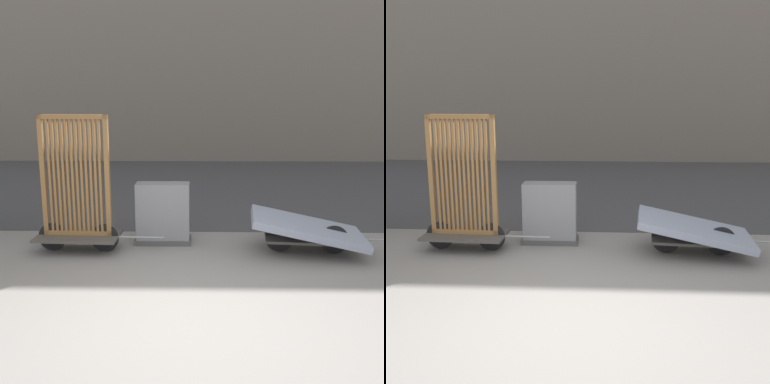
{
  "view_description": "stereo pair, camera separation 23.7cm",
  "coord_description": "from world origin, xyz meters",
  "views": [
    {
      "loc": [
        0.13,
        -4.35,
        2.38
      ],
      "look_at": [
        0.0,
        2.31,
        0.95
      ],
      "focal_mm": 42.0,
      "sensor_mm": 36.0,
      "label": 1
    },
    {
      "loc": [
        0.37,
        -4.34,
        2.38
      ],
      "look_at": [
        0.0,
        2.31,
        0.95
      ],
      "focal_mm": 42.0,
      "sensor_mm": 36.0,
      "label": 2
    }
  ],
  "objects": [
    {
      "name": "bike_cart_with_mattress",
      "position": [
        1.78,
        2.31,
        0.37
      ],
      "size": [
        2.23,
        1.24,
        0.62
      ],
      "rotation": [
        0.0,
        0.0,
        -0.09
      ],
      "color": "#4C4742",
      "rests_on": "ground_plane"
    },
    {
      "name": "ground_plane",
      "position": [
        0.0,
        0.0,
        0.0
      ],
      "size": [
        60.0,
        60.0,
        0.0
      ],
      "primitive_type": "plane",
      "color": "gray"
    },
    {
      "name": "bike_cart_with_bedframe",
      "position": [
        -1.77,
        2.31,
        0.79
      ],
      "size": [
        1.99,
        0.73,
        2.12
      ],
      "rotation": [
        0.0,
        0.0,
        -0.05
      ],
      "color": "#4C4742",
      "rests_on": "ground_plane"
    },
    {
      "name": "utility_cabinet",
      "position": [
        -0.48,
        2.75,
        0.46
      ],
      "size": [
        0.92,
        0.41,
        1.0
      ],
      "color": "#4C4C4C",
      "rests_on": "ground_plane"
    },
    {
      "name": "road_strip",
      "position": [
        0.0,
        7.8,
        0.0
      ],
      "size": [
        56.0,
        8.89,
        0.01
      ],
      "color": "#424244",
      "rests_on": "ground_plane"
    }
  ]
}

